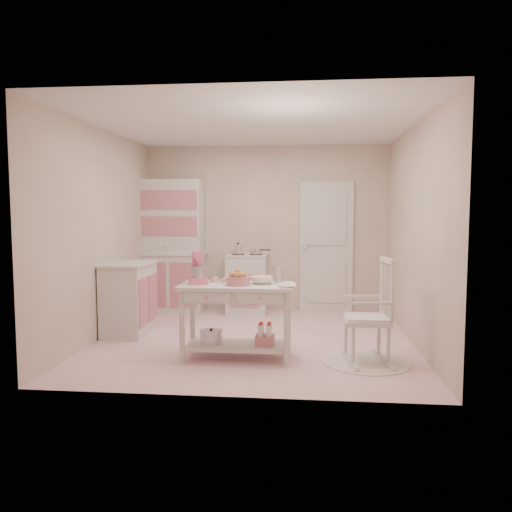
% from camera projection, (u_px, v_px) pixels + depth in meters
% --- Properties ---
extents(room_shell, '(3.84, 3.84, 2.62)m').
position_uv_depth(room_shell, '(254.00, 205.00, 5.97)').
color(room_shell, pink).
rests_on(room_shell, ground).
extents(door, '(0.82, 0.05, 2.04)m').
position_uv_depth(door, '(326.00, 247.00, 7.78)').
color(door, silver).
rests_on(door, ground).
extents(hutch, '(1.06, 0.50, 2.08)m').
position_uv_depth(hutch, '(171.00, 246.00, 7.81)').
color(hutch, silver).
rests_on(hutch, ground).
extents(stove, '(0.62, 0.57, 0.92)m').
position_uv_depth(stove, '(247.00, 284.00, 7.69)').
color(stove, silver).
rests_on(stove, ground).
extents(base_cabinet, '(0.54, 0.84, 0.92)m').
position_uv_depth(base_cabinet, '(129.00, 298.00, 6.41)').
color(base_cabinet, silver).
rests_on(base_cabinet, ground).
extents(lace_rug, '(0.92, 0.92, 0.01)m').
position_uv_depth(lace_rug, '(366.00, 362.00, 5.21)').
color(lace_rug, white).
rests_on(lace_rug, ground).
extents(rocking_chair, '(0.58, 0.78, 1.10)m').
position_uv_depth(rocking_chair, '(367.00, 310.00, 5.16)').
color(rocking_chair, silver).
rests_on(rocking_chair, ground).
extents(work_table, '(1.20, 0.60, 0.80)m').
position_uv_depth(work_table, '(237.00, 321.00, 5.33)').
color(work_table, silver).
rests_on(work_table, ground).
extents(stand_mixer, '(0.28, 0.33, 0.34)m').
position_uv_depth(stand_mixer, '(198.00, 268.00, 5.34)').
color(stand_mixer, pink).
rests_on(stand_mixer, work_table).
extents(cookie_tray, '(0.34, 0.24, 0.02)m').
position_uv_depth(cookie_tray, '(226.00, 281.00, 5.48)').
color(cookie_tray, silver).
rests_on(cookie_tray, work_table).
extents(bread_basket, '(0.25, 0.25, 0.09)m').
position_uv_depth(bread_basket, '(238.00, 281.00, 5.23)').
color(bread_basket, '#C77282').
rests_on(bread_basket, work_table).
extents(mixing_bowl, '(0.25, 0.25, 0.08)m').
position_uv_depth(mixing_bowl, '(262.00, 280.00, 5.34)').
color(mixing_bowl, white).
rests_on(mixing_bowl, work_table).
extents(metal_pitcher, '(0.10, 0.10, 0.17)m').
position_uv_depth(metal_pitcher, '(279.00, 275.00, 5.40)').
color(metal_pitcher, silver).
rests_on(metal_pitcher, work_table).
extents(recipe_book, '(0.19, 0.25, 0.02)m').
position_uv_depth(recipe_book, '(279.00, 285.00, 5.13)').
color(recipe_book, white).
rests_on(recipe_book, work_table).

